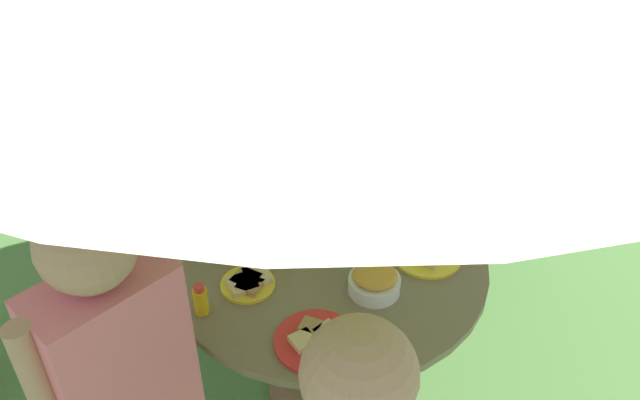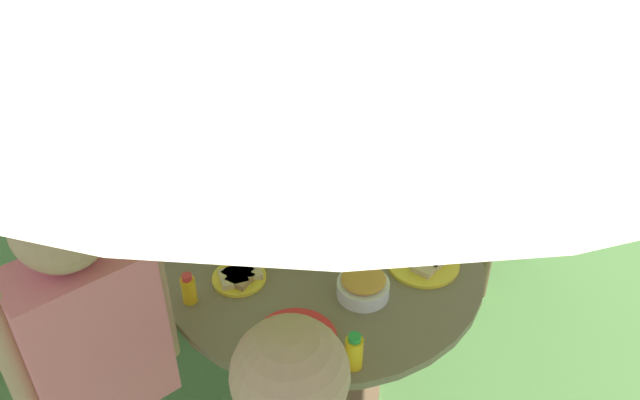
% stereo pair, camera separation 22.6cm
% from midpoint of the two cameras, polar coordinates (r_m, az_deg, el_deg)
% --- Properties ---
extents(ground_plane, '(10.00, 10.00, 0.02)m').
position_cam_midpoint_polar(ground_plane, '(2.80, 2.63, -16.51)').
color(ground_plane, '#548442').
extents(garden_table, '(1.11, 1.11, 0.73)m').
position_cam_midpoint_polar(garden_table, '(2.38, 3.00, -8.23)').
color(garden_table, brown).
rests_on(garden_table, ground_plane).
extents(wooden_chair, '(0.59, 0.60, 1.00)m').
position_cam_midpoint_polar(wooden_chair, '(3.23, 16.68, 3.33)').
color(wooden_chair, brown).
rests_on(wooden_chair, ground_plane).
extents(dome_tent, '(1.89, 1.89, 1.57)m').
position_cam_midpoint_polar(dome_tent, '(4.03, -2.23, 15.06)').
color(dome_tent, orange).
rests_on(dome_tent, ground_plane).
extents(child_in_blue_shirt, '(0.22, 0.44, 1.30)m').
position_cam_midpoint_polar(child_in_blue_shirt, '(2.80, -3.80, 6.35)').
color(child_in_blue_shirt, brown).
rests_on(child_in_blue_shirt, ground_plane).
extents(child_in_white_shirt, '(0.32, 0.31, 1.11)m').
position_cam_midpoint_polar(child_in_white_shirt, '(2.58, -14.35, -0.88)').
color(child_in_white_shirt, '#3F3F47').
rests_on(child_in_white_shirt, ground_plane).
extents(child_in_pink_shirt, '(0.45, 0.29, 1.38)m').
position_cam_midpoint_polar(child_in_pink_shirt, '(1.85, -16.08, -11.66)').
color(child_in_pink_shirt, navy).
rests_on(child_in_pink_shirt, ground_plane).
extents(snack_bowl, '(0.17, 0.17, 0.09)m').
position_cam_midpoint_polar(snack_bowl, '(2.10, 6.94, -7.59)').
color(snack_bowl, white).
rests_on(snack_bowl, garden_table).
extents(plate_near_left, '(0.24, 0.24, 0.03)m').
position_cam_midpoint_polar(plate_near_left, '(2.52, 3.43, 0.12)').
color(plate_near_left, '#338CD8').
rests_on(plate_near_left, garden_table).
extents(plate_mid_right, '(0.25, 0.25, 0.03)m').
position_cam_midpoint_polar(plate_mid_right, '(2.27, 12.01, -5.50)').
color(plate_mid_right, yellow).
rests_on(plate_mid_right, garden_table).
extents(plate_far_left, '(0.18, 0.18, 0.03)m').
position_cam_midpoint_polar(plate_far_left, '(2.16, -4.11, -6.84)').
color(plate_far_left, yellow).
rests_on(plate_far_left, garden_table).
extents(plate_center_front, '(0.26, 0.26, 0.03)m').
position_cam_midpoint_polar(plate_center_front, '(1.97, 1.16, -12.25)').
color(plate_center_front, red).
rests_on(plate_center_front, garden_table).
extents(juice_bottle_near_right, '(0.05, 0.05, 0.11)m').
position_cam_midpoint_polar(juice_bottle_near_right, '(2.08, -8.46, -7.90)').
color(juice_bottle_near_right, yellow).
rests_on(juice_bottle_near_right, garden_table).
extents(juice_bottle_far_right, '(0.05, 0.05, 0.12)m').
position_cam_midpoint_polar(juice_bottle_far_right, '(1.89, 6.54, -13.30)').
color(juice_bottle_far_right, yellow).
rests_on(juice_bottle_far_right, garden_table).
extents(juice_bottle_center_back, '(0.05, 0.05, 0.11)m').
position_cam_midpoint_polar(juice_bottle_center_back, '(2.32, 6.11, -2.36)').
color(juice_bottle_center_back, yellow).
rests_on(juice_bottle_center_back, garden_table).
extents(juice_bottle_mid_left, '(0.05, 0.05, 0.11)m').
position_cam_midpoint_polar(juice_bottle_mid_left, '(2.25, -1.89, -3.45)').
color(juice_bottle_mid_left, yellow).
rests_on(juice_bottle_mid_left, garden_table).
extents(juice_bottle_front_edge, '(0.05, 0.05, 0.12)m').
position_cam_midpoint_polar(juice_bottle_front_edge, '(2.27, -6.42, -3.26)').
color(juice_bottle_front_edge, yellow).
rests_on(juice_bottle_front_edge, garden_table).
extents(cup_near, '(0.06, 0.06, 0.07)m').
position_cam_midpoint_polar(cup_near, '(2.46, -2.64, -0.26)').
color(cup_near, '#E04C47').
rests_on(cup_near, garden_table).
extents(cup_far, '(0.06, 0.06, 0.06)m').
position_cam_midpoint_polar(cup_far, '(2.26, 5.77, -4.27)').
color(cup_far, '#4C99D8').
rests_on(cup_far, garden_table).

